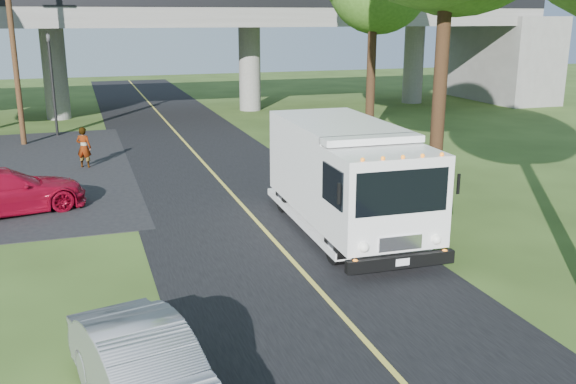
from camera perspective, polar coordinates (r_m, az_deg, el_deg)
name	(u,v)px	position (r m, az deg, el deg)	size (l,w,h in m)	color
ground	(388,367)	(11.97, 8.89, -15.14)	(120.00, 120.00, 0.00)	#304518
road	(246,210)	(20.62, -3.72, -1.64)	(7.00, 90.00, 0.02)	black
lane_line	(246,210)	(20.62, -3.72, -1.59)	(0.12, 90.00, 0.01)	gold
overpass	(155,41)	(41.42, -11.73, 13.04)	(54.00, 10.00, 7.30)	slate
traffic_signal	(52,74)	(35.24, -20.27, 9.85)	(0.18, 0.22, 5.20)	black
utility_pole	(14,48)	(33.24, -23.21, 11.70)	(1.60, 0.26, 9.00)	#472D19
step_van	(346,175)	(18.26, 5.18, 1.53)	(2.92, 7.47, 3.10)	white
red_sedan	(2,191)	(21.99, -24.05, 0.05)	(2.04, 5.02, 1.46)	maroon
silver_sedan	(146,373)	(10.59, -12.53, -15.40)	(1.46, 4.18, 1.38)	gray
pedestrian	(84,147)	(27.56, -17.69, 3.80)	(0.62, 0.40, 1.69)	gray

